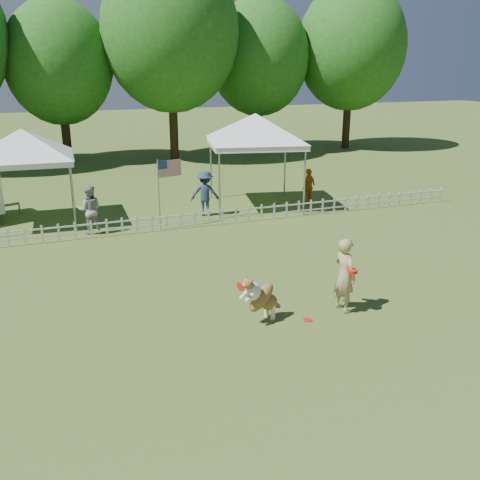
{
  "coord_description": "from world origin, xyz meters",
  "views": [
    {
      "loc": [
        -4.54,
        -10.21,
        5.38
      ],
      "look_at": [
        0.04,
        2.0,
        1.1
      ],
      "focal_mm": 40.0,
      "sensor_mm": 36.0,
      "label": 1
    }
  ],
  "objects_px": {
    "canopy_tent_left": "(27,178)",
    "spectator_c": "(309,187)",
    "handler": "(345,275)",
    "frisbee_on_turf": "(307,320)",
    "spectator_b": "(205,193)",
    "spectator_a": "(90,210)",
    "dog": "(262,297)",
    "canopy_tent_right": "(255,162)",
    "flag_pole": "(159,195)"
  },
  "relations": [
    {
      "from": "spectator_a",
      "to": "spectator_b",
      "type": "relative_size",
      "value": 0.97
    },
    {
      "from": "dog",
      "to": "canopy_tent_right",
      "type": "xyz_separation_m",
      "value": [
        3.66,
        9.46,
        1.21
      ]
    },
    {
      "from": "dog",
      "to": "frisbee_on_turf",
      "type": "height_order",
      "value": "dog"
    },
    {
      "from": "frisbee_on_turf",
      "to": "canopy_tent_right",
      "type": "height_order",
      "value": "canopy_tent_right"
    },
    {
      "from": "flag_pole",
      "to": "spectator_c",
      "type": "relative_size",
      "value": 1.64
    },
    {
      "from": "spectator_b",
      "to": "spectator_c",
      "type": "distance_m",
      "value": 4.37
    },
    {
      "from": "dog",
      "to": "spectator_c",
      "type": "relative_size",
      "value": 0.77
    },
    {
      "from": "handler",
      "to": "spectator_b",
      "type": "relative_size",
      "value": 1.03
    },
    {
      "from": "canopy_tent_right",
      "to": "spectator_c",
      "type": "distance_m",
      "value": 2.42
    },
    {
      "from": "spectator_a",
      "to": "spectator_b",
      "type": "xyz_separation_m",
      "value": [
        4.24,
        0.83,
        0.03
      ]
    },
    {
      "from": "canopy_tent_right",
      "to": "spectator_a",
      "type": "relative_size",
      "value": 2.17
    },
    {
      "from": "spectator_a",
      "to": "handler",
      "type": "bearing_deg",
      "value": 130.99
    },
    {
      "from": "canopy_tent_right",
      "to": "flag_pole",
      "type": "xyz_separation_m",
      "value": [
        -4.24,
        -1.86,
        -0.57
      ]
    },
    {
      "from": "canopy_tent_right",
      "to": "frisbee_on_turf",
      "type": "bearing_deg",
      "value": -93.46
    },
    {
      "from": "frisbee_on_turf",
      "to": "canopy_tent_right",
      "type": "distance_m",
      "value": 10.3
    },
    {
      "from": "canopy_tent_right",
      "to": "spectator_b",
      "type": "relative_size",
      "value": 2.11
    },
    {
      "from": "canopy_tent_right",
      "to": "flag_pole",
      "type": "bearing_deg",
      "value": -144.33
    },
    {
      "from": "handler",
      "to": "spectator_c",
      "type": "bearing_deg",
      "value": -31.68
    },
    {
      "from": "dog",
      "to": "spectator_a",
      "type": "distance_m",
      "value": 8.47
    },
    {
      "from": "dog",
      "to": "canopy_tent_right",
      "type": "distance_m",
      "value": 10.21
    },
    {
      "from": "handler",
      "to": "frisbee_on_turf",
      "type": "bearing_deg",
      "value": 91.73
    },
    {
      "from": "flag_pole",
      "to": "spectator_b",
      "type": "xyz_separation_m",
      "value": [
        1.99,
        1.21,
        -0.36
      ]
    },
    {
      "from": "handler",
      "to": "spectator_c",
      "type": "distance_m",
      "value": 9.83
    },
    {
      "from": "spectator_a",
      "to": "canopy_tent_left",
      "type": "bearing_deg",
      "value": -35.63
    },
    {
      "from": "frisbee_on_turf",
      "to": "spectator_b",
      "type": "height_order",
      "value": "spectator_b"
    },
    {
      "from": "spectator_a",
      "to": "canopy_tent_right",
      "type": "bearing_deg",
      "value": -156.77
    },
    {
      "from": "canopy_tent_left",
      "to": "spectator_c",
      "type": "xyz_separation_m",
      "value": [
        10.48,
        -1.01,
        -0.9
      ]
    },
    {
      "from": "flag_pole",
      "to": "spectator_a",
      "type": "height_order",
      "value": "flag_pole"
    },
    {
      "from": "frisbee_on_turf",
      "to": "spectator_b",
      "type": "relative_size",
      "value": 0.12
    },
    {
      "from": "canopy_tent_right",
      "to": "spectator_b",
      "type": "height_order",
      "value": "canopy_tent_right"
    },
    {
      "from": "canopy_tent_left",
      "to": "canopy_tent_right",
      "type": "distance_m",
      "value": 8.38
    },
    {
      "from": "canopy_tent_right",
      "to": "spectator_c",
      "type": "height_order",
      "value": "canopy_tent_right"
    },
    {
      "from": "frisbee_on_turf",
      "to": "dog",
      "type": "bearing_deg",
      "value": 160.94
    },
    {
      "from": "handler",
      "to": "spectator_a",
      "type": "xyz_separation_m",
      "value": [
        -4.8,
        8.12,
        -0.05
      ]
    },
    {
      "from": "handler",
      "to": "canopy_tent_left",
      "type": "height_order",
      "value": "canopy_tent_left"
    },
    {
      "from": "frisbee_on_turf",
      "to": "spectator_c",
      "type": "height_order",
      "value": "spectator_c"
    },
    {
      "from": "frisbee_on_turf",
      "to": "spectator_b",
      "type": "distance_m",
      "value": 9.19
    },
    {
      "from": "dog",
      "to": "spectator_c",
      "type": "bearing_deg",
      "value": 37.49
    },
    {
      "from": "dog",
      "to": "spectator_a",
      "type": "bearing_deg",
      "value": 90.01
    },
    {
      "from": "spectator_a",
      "to": "spectator_c",
      "type": "bearing_deg",
      "value": -163.4
    },
    {
      "from": "spectator_b",
      "to": "frisbee_on_turf",
      "type": "bearing_deg",
      "value": 111.01
    },
    {
      "from": "canopy_tent_left",
      "to": "spectator_b",
      "type": "bearing_deg",
      "value": -8.1
    },
    {
      "from": "dog",
      "to": "spectator_a",
      "type": "xyz_separation_m",
      "value": [
        -2.84,
        7.98,
        0.25
      ]
    },
    {
      "from": "canopy_tent_right",
      "to": "canopy_tent_left",
      "type": "bearing_deg",
      "value": -171.21
    },
    {
      "from": "handler",
      "to": "canopy_tent_right",
      "type": "xyz_separation_m",
      "value": [
        1.7,
        9.6,
        0.91
      ]
    },
    {
      "from": "dog",
      "to": "spectator_c",
      "type": "distance_m",
      "value": 10.62
    },
    {
      "from": "canopy_tent_left",
      "to": "spectator_a",
      "type": "distance_m",
      "value": 2.81
    },
    {
      "from": "frisbee_on_turf",
      "to": "spectator_a",
      "type": "distance_m",
      "value": 9.17
    },
    {
      "from": "canopy_tent_right",
      "to": "spectator_c",
      "type": "xyz_separation_m",
      "value": [
        2.11,
        -0.54,
        -1.04
      ]
    },
    {
      "from": "handler",
      "to": "dog",
      "type": "bearing_deg",
      "value": 76.93
    }
  ]
}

